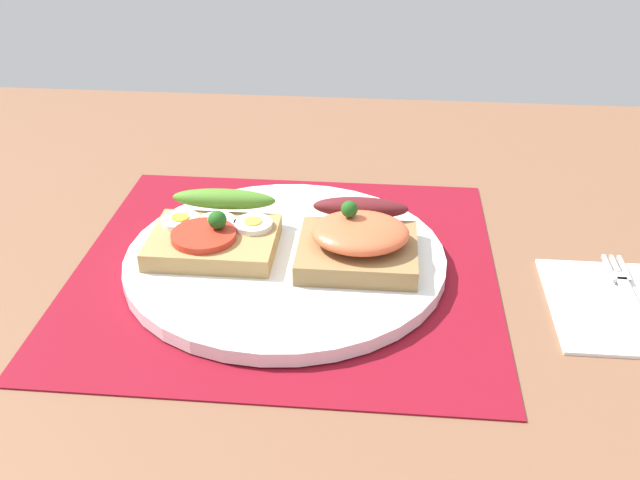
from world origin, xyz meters
TOP-DOWN VIEW (x-y plane):
  - ground_plane at (0.00, 0.00)cm, footprint 120.00×90.00cm
  - placemat at (0.00, 0.00)cm, footprint 36.22×34.74cm
  - plate at (0.00, 0.00)cm, footprint 27.61×27.61cm
  - sandwich_egg_tomato at (-6.27, 1.09)cm, footprint 10.79×9.86cm
  - sandwich_salmon at (6.29, -0.16)cm, footprint 9.97×10.26cm
  - napkin at (28.79, -3.50)cm, footprint 13.87×13.08cm
  - fork at (28.29, -3.34)cm, footprint 1.62×14.40cm

SIDE VIEW (x-z plane):
  - ground_plane at x=0.00cm, z-range -3.20..0.00cm
  - placemat at x=0.00cm, z-range 0.00..0.30cm
  - napkin at x=28.79cm, z-range 0.00..0.60cm
  - fork at x=28.29cm, z-range 0.60..0.92cm
  - plate at x=0.00cm, z-range 0.30..1.49cm
  - sandwich_egg_tomato at x=-6.27cm, z-range 0.89..4.70cm
  - sandwich_salmon at x=6.29cm, z-range 0.70..5.98cm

